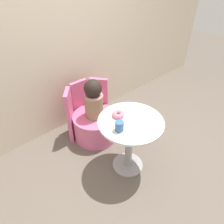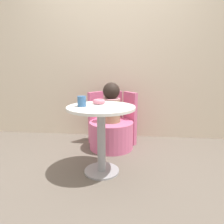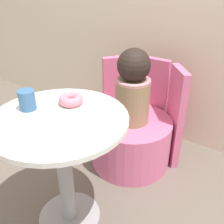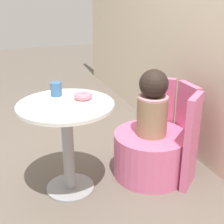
# 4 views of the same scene
# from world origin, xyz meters

# --- Properties ---
(ground_plane) EXTENTS (12.00, 12.00, 0.00)m
(ground_plane) POSITION_xyz_m (0.00, 0.00, 0.00)
(ground_plane) COLOR #665B51
(back_wall) EXTENTS (6.00, 0.06, 2.40)m
(back_wall) POSITION_xyz_m (0.00, 1.13, 1.20)
(back_wall) COLOR beige
(back_wall) RESTS_ON ground_plane
(round_table) EXTENTS (0.66, 0.66, 0.68)m
(round_table) POSITION_xyz_m (-0.02, -0.04, 0.50)
(round_table) COLOR #99999E
(round_table) RESTS_ON ground_plane
(tub_chair) EXTENTS (0.57, 0.57, 0.35)m
(tub_chair) POSITION_xyz_m (0.01, 0.60, 0.18)
(tub_chair) COLOR #DB6693
(tub_chair) RESTS_ON ground_plane
(booth_backrest) EXTENTS (0.67, 0.25, 0.72)m
(booth_backrest) POSITION_xyz_m (0.01, 0.84, 0.36)
(booth_backrest) COLOR #DB6693
(booth_backrest) RESTS_ON ground_plane
(child_figure) EXTENTS (0.23, 0.23, 0.51)m
(child_figure) POSITION_xyz_m (0.01, 0.60, 0.60)
(child_figure) COLOR #937A56
(child_figure) RESTS_ON tub_chair
(donut) EXTENTS (0.13, 0.13, 0.05)m
(donut) POSITION_xyz_m (-0.07, 0.10, 0.70)
(donut) COLOR pink
(donut) RESTS_ON round_table
(cup) EXTENTS (0.08, 0.08, 0.10)m
(cup) POSITION_xyz_m (-0.20, -0.06, 0.73)
(cup) COLOR #386699
(cup) RESTS_ON round_table
(paper_napkin) EXTENTS (0.18, 0.18, 0.01)m
(paper_napkin) POSITION_xyz_m (-0.04, -0.17, 0.68)
(paper_napkin) COLOR silver
(paper_napkin) RESTS_ON round_table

